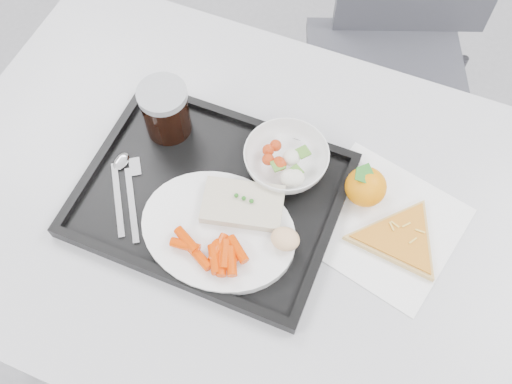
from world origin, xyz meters
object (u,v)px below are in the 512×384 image
(table, at_px, (257,224))
(chair, at_px, (402,37))
(tangerine, at_px, (366,187))
(cola_glass, at_px, (165,110))
(dinner_plate, at_px, (219,231))
(salad_bowl, at_px, (286,160))
(pizza_slice, at_px, (400,239))
(tray, at_px, (211,195))

(table, distance_m, chair, 0.73)
(tangerine, bearing_deg, chair, 94.36)
(cola_glass, height_order, tangerine, cola_glass)
(chair, relative_size, dinner_plate, 3.44)
(salad_bowl, bearing_deg, cola_glass, -179.12)
(chair, xyz_separation_m, tangerine, (0.05, -0.61, 0.25))
(cola_glass, bearing_deg, chair, 61.45)
(table, height_order, pizza_slice, pizza_slice)
(tangerine, bearing_deg, table, -150.16)
(salad_bowl, height_order, pizza_slice, salad_bowl)
(tray, height_order, salad_bowl, salad_bowl)
(salad_bowl, relative_size, cola_glass, 1.41)
(chair, height_order, pizza_slice, chair)
(chair, height_order, salad_bowl, chair)
(tray, relative_size, dinner_plate, 1.67)
(dinner_plate, bearing_deg, chair, 78.42)
(table, relative_size, cola_glass, 11.11)
(table, bearing_deg, dinner_plate, -118.47)
(table, bearing_deg, pizza_slice, 7.89)
(table, height_order, chair, chair)
(cola_glass, bearing_deg, tray, -37.26)
(tray, distance_m, pizza_slice, 0.34)
(cola_glass, relative_size, tangerine, 1.14)
(tray, bearing_deg, chair, 74.12)
(cola_glass, distance_m, tangerine, 0.38)
(dinner_plate, distance_m, cola_glass, 0.25)
(chair, bearing_deg, tangerine, -85.64)
(cola_glass, bearing_deg, tangerine, 0.97)
(table, xyz_separation_m, tangerine, (0.17, 0.10, 0.10))
(tangerine, bearing_deg, pizza_slice, -35.76)
(table, relative_size, chair, 1.29)
(table, distance_m, cola_glass, 0.27)
(dinner_plate, bearing_deg, cola_glass, 137.03)
(table, xyz_separation_m, salad_bowl, (0.02, 0.09, 0.11))
(salad_bowl, xyz_separation_m, cola_glass, (-0.23, -0.00, 0.03))
(salad_bowl, distance_m, cola_glass, 0.24)
(tangerine, distance_m, pizza_slice, 0.11)
(chair, distance_m, salad_bowl, 0.67)
(salad_bowl, bearing_deg, tray, -134.59)
(table, xyz_separation_m, chair, (0.12, 0.71, -0.15))
(chair, height_order, tray, chair)
(salad_bowl, height_order, tangerine, tangerine)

